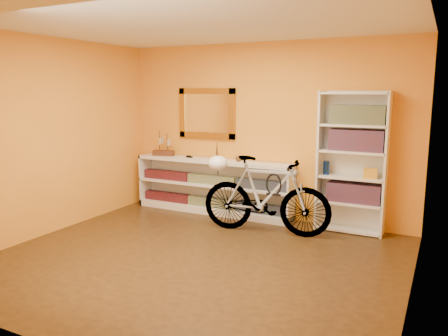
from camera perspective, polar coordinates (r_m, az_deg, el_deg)
The scene contains 24 objects.
floor at distance 5.15m, azimuth -3.61°, elevation -11.74°, with size 4.50×4.00×0.01m, color #301E0D.
ceiling at distance 4.84m, azimuth -3.97°, elevation 18.34°, with size 4.50×4.00×0.01m, color silver.
back_wall at distance 6.62m, azimuth 5.15°, elevation 4.72°, with size 4.50×0.01×2.60m, color orange.
left_wall at distance 6.28m, azimuth -21.81°, elevation 3.78°, with size 0.01×4.00×2.60m, color orange.
right_wall at distance 4.16m, azimuth 24.00°, elevation 0.84°, with size 0.01×4.00×2.60m, color orange.
gilt_mirror at distance 6.97m, azimuth -2.26°, elevation 7.08°, with size 0.98×0.06×0.78m, color olive.
wall_socket at distance 6.50m, azimuth 12.35°, elevation -4.97°, with size 0.09×0.01×0.09m, color silver.
console_unit at distance 6.90m, azimuth -1.48°, elevation -2.38°, with size 2.60×0.35×0.85m, color silver, non-canonical shape.
cd_row_lower at distance 6.94m, azimuth -1.55°, elevation -4.46°, with size 2.50×0.13×0.14m, color black.
cd_row_upper at distance 6.86m, azimuth -1.56°, elevation -1.51°, with size 2.50×0.13×0.14m, color navy.
model_ship at distance 7.28m, azimuth -7.87°, elevation 3.20°, with size 0.35×0.13×0.41m, color #412112, non-canonical shape.
toy_car at distance 7.03m, azimuth -4.51°, elevation 1.35°, with size 0.00×0.00×0.00m, color black.
bronze_ornament at distance 6.77m, azimuth -0.92°, elevation 2.37°, with size 0.05×0.05×0.31m, color brown.
decorative_orb at distance 6.62m, azimuth 1.87°, elevation 1.23°, with size 0.09×0.09×0.09m, color brown.
bookcase at distance 6.13m, azimuth 16.21°, elevation 0.66°, with size 0.90×0.30×1.90m, color silver, non-canonical shape.
book_row_a at distance 6.19m, azimuth 16.48°, elevation -3.08°, with size 0.70×0.22×0.26m, color maroon.
book_row_b at distance 6.08m, azimuth 16.81°, elevation 3.46°, with size 0.70×0.22×0.28m, color maroon.
book_row_c at distance 6.05m, azimuth 16.97°, elevation 6.61°, with size 0.70×0.22×0.25m, color #1A4A5C.
travel_mug at distance 6.19m, azimuth 13.10°, elevation 0.04°, with size 0.08×0.08×0.19m, color navy.
red_tin at distance 6.13m, azimuth 14.69°, elevation 6.42°, with size 0.14×0.14×0.18m, color maroon.
yellow_bag at distance 6.07m, azimuth 18.40°, elevation -0.67°, with size 0.17×0.12×0.14m, color gold.
bicycle at distance 5.91m, azimuth 5.42°, elevation -3.54°, with size 1.78×0.46×1.05m, color silver.
helmet at distance 6.03m, azimuth -0.80°, elevation 0.63°, with size 0.27×0.26×0.21m, color white.
u_lock at distance 5.85m, azimuth 6.44°, elevation -2.12°, with size 0.22×0.22×0.02m, color black.
Camera 1 is at (2.45, -4.11, 1.89)m, focal length 35.33 mm.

